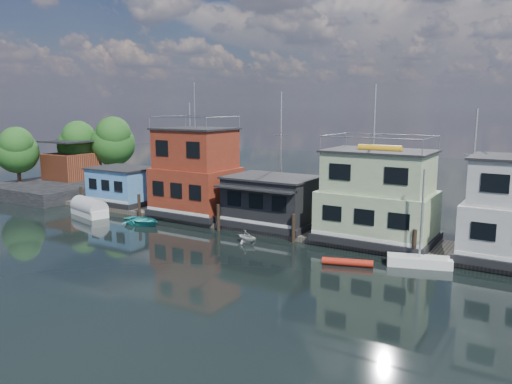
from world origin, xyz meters
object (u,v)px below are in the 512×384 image
Objects in this scene: tarp_runabout at (89,208)px; red_kayak at (347,262)px; day_sailer at (419,260)px; houseboat_green at (378,198)px; dinghy_teal at (142,220)px; houseboat_blue at (123,186)px; houseboat_red at (196,174)px; dinghy_white at (246,236)px; houseboat_dark at (272,201)px.

red_kayak is (26.29, -1.33, -0.43)m from tarp_runabout.
day_sailer is at bearing 13.47° from red_kayak.
houseboat_green is 2.31× the size of dinghy_teal.
houseboat_blue is at bearing -180.00° from houseboat_green.
tarp_runabout reaches higher than dinghy_teal.
houseboat_red is at bearing -180.00° from houseboat_green.
houseboat_red is 21.67m from day_sailer.
day_sailer is at bearing -76.31° from dinghy_white.
dinghy_white is at bearing 167.23° from day_sailer.
dinghy_teal is at bearing -166.35° from houseboat_green.
dinghy_teal is 6.92m from tarp_runabout.
dinghy_teal is at bearing -32.94° from houseboat_blue.
houseboat_red is 3.63× the size of red_kayak.
tarp_runabout is (-9.18, -4.61, -3.43)m from houseboat_red.
day_sailer is 1.93× the size of red_kayak.
red_kayak is at bearing -19.15° from houseboat_red.
houseboat_dark is at bearing -0.06° from houseboat_blue.
dinghy_white is at bearing -28.89° from houseboat_red.
houseboat_dark reaches higher than tarp_runabout.
day_sailer is (4.05, -3.54, -3.16)m from houseboat_green.
dinghy_teal is (-19.28, -4.68, -3.17)m from houseboat_green.
houseboat_green is 1.33× the size of day_sailer.
houseboat_red is 18.51m from red_kayak.
houseboat_dark is at bearing -0.14° from houseboat_red.
houseboat_dark is 13.67m from day_sailer.
day_sailer reaches higher than houseboat_blue.
red_kayak is 1.79× the size of dinghy_white.
day_sailer is at bearing -9.53° from houseboat_red.
tarp_runabout is 17.68m from dinghy_white.
houseboat_blue is 0.76× the size of houseboat_green.
dinghy_teal is (-2.28, -4.68, -3.73)m from houseboat_red.
houseboat_red reaches higher than day_sailer.
houseboat_green is at bearing 73.11° from red_kayak.
tarp_runabout is at bearing -170.01° from houseboat_green.
dinghy_teal is 1.11× the size of red_kayak.
day_sailer is 1.33× the size of tarp_runabout.
houseboat_blue reaches higher than red_kayak.
red_kayak is at bearing -89.83° from dinghy_white.
houseboat_dark reaches higher than houseboat_blue.
dinghy_teal is 0.77× the size of tarp_runabout.
dinghy_teal is at bearing 164.79° from day_sailer.
houseboat_red is 8.18m from houseboat_dark.
dinghy_white is (-8.61, 1.25, 0.24)m from red_kayak.
houseboat_blue is at bearing 179.94° from houseboat_dark.
dinghy_teal is at bearing 14.07° from tarp_runabout.
dinghy_teal is at bearing -115.93° from houseboat_red.
houseboat_red reaches higher than houseboat_dark.
houseboat_green is 4.59× the size of dinghy_white.
houseboat_green is at bearing -52.68° from dinghy_white.
dinghy_white is (17.68, -0.07, -0.19)m from tarp_runabout.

